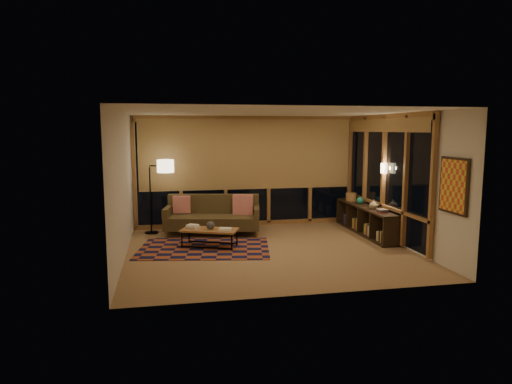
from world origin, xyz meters
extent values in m
cube|color=#A47E58|center=(0.00, 0.00, 0.00)|extent=(5.50, 5.00, 0.01)
cube|color=silver|center=(0.00, 0.00, 2.70)|extent=(5.50, 5.00, 0.01)
cube|color=silver|center=(0.00, 2.50, 1.35)|extent=(5.50, 0.01, 2.70)
cube|color=silver|center=(0.00, -2.50, 1.35)|extent=(5.50, 0.01, 2.70)
cube|color=silver|center=(-2.75, 0.00, 1.35)|extent=(0.01, 5.00, 2.70)
cube|color=silver|center=(2.75, 0.00, 1.35)|extent=(0.01, 5.00, 2.70)
cube|color=#9A4722|center=(-1.25, 0.38, 0.01)|extent=(2.84, 2.14, 0.01)
sphere|color=black|center=(-1.11, 0.46, 0.46)|extent=(0.23, 0.23, 0.17)
cylinder|color=#AC7A4D|center=(2.47, 1.81, 0.74)|extent=(0.29, 0.29, 0.19)
sphere|color=#19816E|center=(2.49, 1.32, 0.72)|extent=(0.20, 0.20, 0.16)
imported|color=tan|center=(2.49, 0.61, 0.74)|extent=(0.20, 0.20, 0.21)
camera|label=1|loc=(-1.96, -8.57, 2.37)|focal=32.00mm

